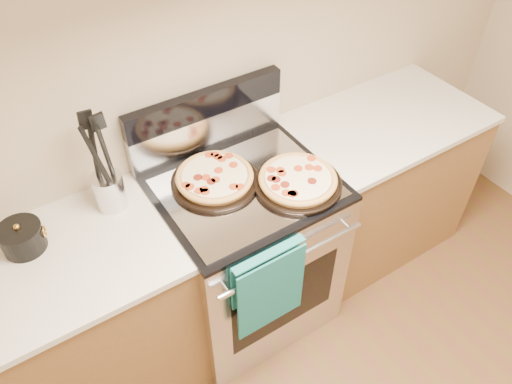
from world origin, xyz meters
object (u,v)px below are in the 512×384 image
pepperoni_pizza_front (298,181)px  saucepan (22,239)px  range_body (245,253)px  pepperoni_pizza_back (215,178)px  utensil_crock (110,191)px

pepperoni_pizza_front → saucepan: bearing=164.6°
range_body → pepperoni_pizza_front: pepperoni_pizza_front is taller
pepperoni_pizza_back → utensil_crock: (-0.42, 0.13, 0.04)m
pepperoni_pizza_back → saucepan: 0.79m
pepperoni_pizza_front → saucepan: (-1.07, 0.30, 0.01)m
range_body → utensil_crock: size_ratio=5.73×
pepperoni_pizza_back → pepperoni_pizza_front: size_ratio=0.99×
saucepan → pepperoni_pizza_back: bearing=-6.6°
pepperoni_pizza_front → utensil_crock: (-0.71, 0.33, 0.04)m
utensil_crock → saucepan: 0.37m
range_body → pepperoni_pizza_back: (-0.10, 0.07, 0.50)m
range_body → saucepan: saucepan is taller
pepperoni_pizza_front → saucepan: 1.11m
range_body → utensil_crock: (-0.52, 0.20, 0.54)m
utensil_crock → saucepan: size_ratio=0.98×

